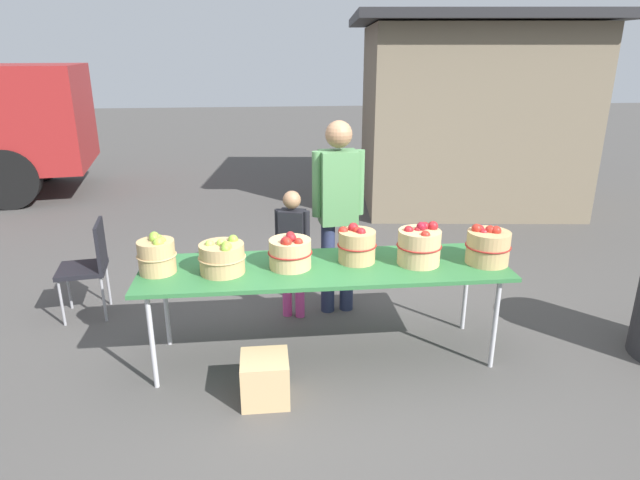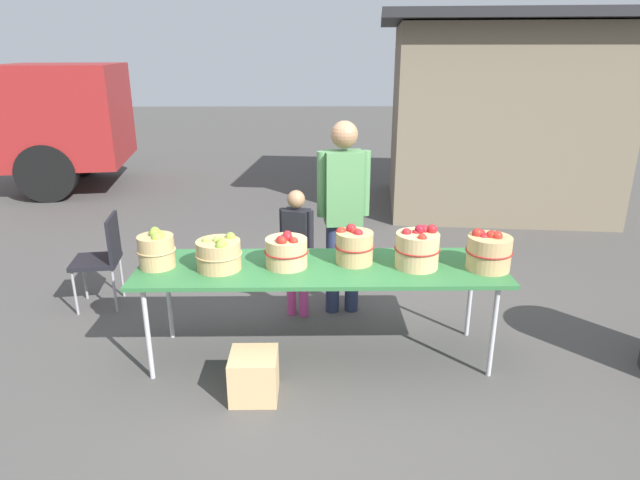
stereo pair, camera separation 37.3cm
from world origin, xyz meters
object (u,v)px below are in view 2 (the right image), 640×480
at_px(apple_basket_red_0, 286,251).
at_px(apple_basket_red_2, 417,249).
at_px(apple_basket_green_0, 156,250).
at_px(apple_basket_red_3, 489,251).
at_px(produce_crate, 254,375).
at_px(market_table, 321,271).
at_px(apple_basket_green_1, 219,254).
at_px(folding_chair, 103,254).
at_px(apple_basket_red_1, 354,246).
at_px(child_customer, 297,244).
at_px(vendor_adult, 343,204).

relative_size(apple_basket_red_0, apple_basket_red_2, 0.97).
relative_size(apple_basket_green_0, apple_basket_red_2, 0.86).
bearing_deg(apple_basket_red_3, produce_crate, -164.58).
relative_size(market_table, apple_basket_red_2, 8.05).
distance_m(apple_basket_green_1, folding_chair, 1.60).
bearing_deg(apple_basket_green_0, apple_basket_red_3, -1.75).
distance_m(apple_basket_red_1, child_customer, 0.79).
height_order(apple_basket_green_0, child_customer, child_customer).
bearing_deg(vendor_adult, apple_basket_green_0, 23.23).
distance_m(apple_basket_green_0, apple_basket_red_1, 1.45).
relative_size(apple_basket_red_0, folding_chair, 0.38).
distance_m(market_table, child_customer, 0.72).
relative_size(market_table, apple_basket_red_0, 8.26).
bearing_deg(apple_basket_red_0, folding_chair, 151.88).
bearing_deg(apple_basket_red_0, apple_basket_green_1, -174.54).
xyz_separation_m(apple_basket_red_3, produce_crate, (-1.68, -0.46, -0.72)).
distance_m(vendor_adult, produce_crate, 1.69).
distance_m(apple_basket_red_3, child_customer, 1.61).
distance_m(apple_basket_green_1, produce_crate, 0.90).
relative_size(child_customer, produce_crate, 3.60).
bearing_deg(vendor_adult, child_customer, 6.26).
height_order(child_customer, produce_crate, child_customer).
bearing_deg(apple_basket_red_2, apple_basket_red_3, -4.95).
relative_size(apple_basket_red_0, produce_crate, 1.02).
height_order(apple_basket_red_2, child_customer, child_customer).
bearing_deg(apple_basket_red_1, market_table, -164.48).
distance_m(apple_basket_green_0, child_customer, 1.23).
relative_size(apple_basket_red_3, vendor_adult, 0.20).
relative_size(apple_basket_red_0, child_customer, 0.28).
xyz_separation_m(vendor_adult, folding_chair, (-2.18, 0.15, -0.50)).
bearing_deg(vendor_adult, apple_basket_red_0, 53.99).
xyz_separation_m(apple_basket_red_1, child_customer, (-0.45, 0.62, -0.20)).
bearing_deg(apple_basket_green_1, child_customer, 53.54).
xyz_separation_m(apple_basket_red_3, child_customer, (-1.41, 0.75, -0.21)).
relative_size(apple_basket_green_0, child_customer, 0.25).
bearing_deg(child_customer, apple_basket_red_1, 143.99).
distance_m(apple_basket_red_3, folding_chair, 3.35).
bearing_deg(apple_basket_red_3, apple_basket_red_1, 172.10).
relative_size(apple_basket_red_2, child_customer, 0.29).
xyz_separation_m(apple_basket_green_1, apple_basket_red_2, (1.44, 0.02, 0.02)).
distance_m(market_table, apple_basket_red_0, 0.29).
xyz_separation_m(apple_basket_red_1, vendor_adult, (-0.04, 0.70, 0.13)).
bearing_deg(produce_crate, apple_basket_red_1, 39.89).
relative_size(market_table, apple_basket_green_0, 9.34).
distance_m(apple_basket_red_2, child_customer, 1.17).
distance_m(apple_basket_red_0, apple_basket_red_1, 0.51).
height_order(apple_basket_green_0, vendor_adult, vendor_adult).
relative_size(apple_basket_green_0, apple_basket_red_1, 0.97).
xyz_separation_m(apple_basket_green_0, apple_basket_green_1, (0.46, -0.05, -0.01)).
height_order(apple_basket_green_0, apple_basket_red_0, apple_basket_green_0).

